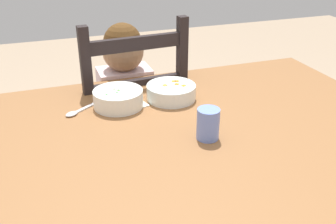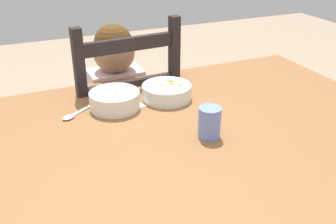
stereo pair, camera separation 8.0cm
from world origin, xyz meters
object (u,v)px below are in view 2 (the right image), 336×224
at_px(dining_table, 184,163).
at_px(drinking_cup, 209,122).
at_px(spoon, 73,115).
at_px(bowl_of_peas, 115,99).
at_px(child_figure, 119,103).
at_px(bowl_of_carrots, 167,91).
at_px(dining_chair, 122,135).

relative_size(dining_table, drinking_cup, 15.91).
bearing_deg(spoon, bowl_of_peas, 1.92).
bearing_deg(bowl_of_peas, child_figure, 71.86).
relative_size(dining_table, bowl_of_carrots, 8.51).
distance_m(spoon, drinking_cup, 0.45).
height_order(dining_table, dining_chair, dining_chair).
relative_size(bowl_of_carrots, drinking_cup, 1.87).
xyz_separation_m(bowl_of_carrots, spoon, (-0.34, -0.00, -0.02)).
bearing_deg(bowl_of_carrots, bowl_of_peas, -179.98).
bearing_deg(drinking_cup, dining_table, 162.35).
distance_m(bowl_of_peas, bowl_of_carrots, 0.19).
bearing_deg(dining_chair, dining_table, -87.07).
bearing_deg(bowl_of_carrots, dining_chair, 107.24).
distance_m(dining_table, spoon, 0.40).
distance_m(dining_chair, bowl_of_carrots, 0.44).
relative_size(dining_table, spoon, 12.03).
height_order(child_figure, drinking_cup, child_figure).
height_order(dining_chair, drinking_cup, dining_chair).
bearing_deg(spoon, dining_chair, 50.99).
bearing_deg(drinking_cup, dining_chair, 99.45).
height_order(bowl_of_peas, spoon, bowl_of_peas).
xyz_separation_m(dining_chair, drinking_cup, (0.10, -0.59, 0.33)).
bearing_deg(dining_chair, bowl_of_carrots, -72.76).
bearing_deg(bowl_of_peas, drinking_cup, -56.32).
xyz_separation_m(dining_chair, bowl_of_carrots, (0.09, -0.30, 0.32)).
bearing_deg(dining_table, bowl_of_peas, 115.06).
height_order(child_figure, bowl_of_peas, child_figure).
xyz_separation_m(child_figure, bowl_of_carrots, (0.10, -0.29, 0.15)).
height_order(child_figure, bowl_of_carrots, child_figure).
bearing_deg(dining_table, dining_chair, 92.93).
relative_size(dining_chair, drinking_cup, 10.86).
height_order(dining_table, bowl_of_peas, bowl_of_peas).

